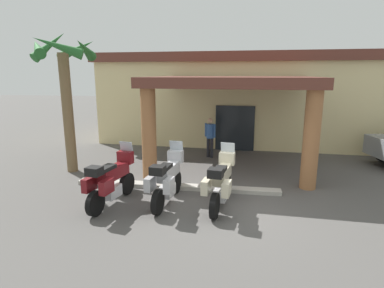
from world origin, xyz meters
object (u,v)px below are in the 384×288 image
at_px(motorcycle_maroon, 111,180).
at_px(palm_tree_roadside, 64,73).
at_px(motorcycle_silver, 167,179).
at_px(motorcycle_cream, 221,182).
at_px(motel_building, 239,97).
at_px(pedestrian, 210,135).

distance_m(motorcycle_maroon, palm_tree_roadside, 4.75).
height_order(motorcycle_silver, motorcycle_cream, same).
height_order(motorcycle_maroon, palm_tree_roadside, palm_tree_roadside).
height_order(motel_building, motorcycle_cream, motel_building).
bearing_deg(motel_building, motorcycle_maroon, -106.14).
bearing_deg(motorcycle_maroon, motorcycle_cream, -73.71).
xyz_separation_m(motel_building, palm_tree_roadside, (-5.99, -7.23, 1.26)).
bearing_deg(motorcycle_cream, palm_tree_roadside, 75.81).
distance_m(motorcycle_silver, palm_tree_roadside, 5.58).
distance_m(motel_building, pedestrian, 4.79).
distance_m(motorcycle_silver, motorcycle_cream, 1.49).
bearing_deg(motorcycle_maroon, palm_tree_roadside, 55.50).
relative_size(pedestrian, palm_tree_roadside, 0.33).
relative_size(motel_building, pedestrian, 8.52).
bearing_deg(motorcycle_cream, motorcycle_silver, 98.01).
bearing_deg(palm_tree_roadside, pedestrian, 29.55).
bearing_deg(palm_tree_roadside, motorcycle_maroon, -44.54).
height_order(motorcycle_maroon, motorcycle_cream, same).
distance_m(motel_building, motorcycle_cream, 9.69).
height_order(motorcycle_silver, palm_tree_roadside, palm_tree_roadside).
relative_size(motorcycle_cream, pedestrian, 1.29).
distance_m(motorcycle_maroon, motorcycle_cream, 2.99).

